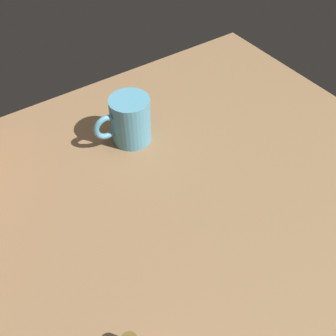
% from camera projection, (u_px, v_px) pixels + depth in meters
% --- Properties ---
extents(ground_plane, '(0.91, 0.71, 0.04)m').
position_uv_depth(ground_plane, '(160.00, 215.00, 0.65)').
color(ground_plane, brown).
extents(coffee_mug, '(0.11, 0.07, 0.09)m').
position_uv_depth(coffee_mug, '(129.00, 120.00, 0.71)').
color(coffee_mug, teal).
rests_on(coffee_mug, ground_plane).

